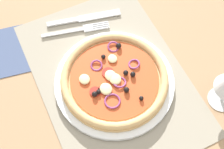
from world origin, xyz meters
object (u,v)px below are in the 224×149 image
Objects in this scene: knife at (85,18)px; napkin at (6,51)px; plate at (115,82)px; fork at (79,30)px; pizza at (115,79)px.

knife reaches higher than napkin.
fork is at bearing -174.74° from plate.
pizza is 29.31cm from napkin.
fork is (-18.12, -1.67, -0.38)cm from plate.
plate reaches higher than fork.
pizza reaches higher than fork.
fork is 0.90× the size of knife.
fork is at bearing 84.11° from napkin.
plate is at bearing 46.48° from napkin.
napkin is (-2.01, -19.54, -0.44)cm from fork.
pizza is 21.09cm from knife.
fork is 19.64cm from napkin.
fork is 1.20× the size of napkin.
pizza reaches higher than napkin.
pizza is 1.43× the size of fork.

